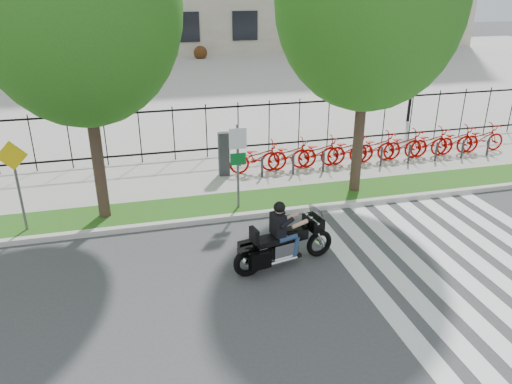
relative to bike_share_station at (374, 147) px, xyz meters
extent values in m
plane|color=#3D3D3F|center=(-5.81, -7.20, -0.68)|extent=(120.00, 120.00, 0.00)
cube|color=#BAB9AF|center=(-5.81, -3.10, -0.61)|extent=(60.00, 0.20, 0.15)
cube|color=#204B12|center=(-5.81, -2.25, -0.61)|extent=(60.00, 1.50, 0.15)
cube|color=#98958E|center=(-5.81, 0.25, -0.61)|extent=(60.00, 3.50, 0.15)
cube|color=#98958E|center=(-5.81, 17.80, -0.63)|extent=(80.00, 34.00, 0.10)
cylinder|color=black|center=(4.19, 4.80, 1.32)|extent=(0.14, 0.14, 4.00)
cylinder|color=black|center=(4.19, 4.80, 3.22)|extent=(0.06, 0.70, 0.70)
sphere|color=white|center=(3.84, 4.80, 3.32)|extent=(0.36, 0.36, 0.36)
sphere|color=white|center=(4.54, 4.80, 3.32)|extent=(0.36, 0.36, 0.36)
cylinder|color=#3A2720|center=(-9.43, -2.25, 1.49)|extent=(0.32, 0.32, 4.05)
ellipsoid|color=#236216|center=(-9.43, -2.25, 5.04)|extent=(5.07, 5.07, 5.84)
cylinder|color=#3A2720|center=(-1.77, -2.25, 1.49)|extent=(0.32, 0.32, 4.04)
ellipsoid|color=#236216|center=(-1.77, -2.25, 5.09)|extent=(5.27, 5.27, 6.06)
cube|color=#2D2D33|center=(-5.55, 0.00, 0.22)|extent=(0.35, 0.25, 1.50)
imported|color=#B10600|center=(-4.35, 0.00, 0.00)|extent=(2.03, 0.71, 1.06)
cylinder|color=#2D2D33|center=(-4.35, -0.50, -0.18)|extent=(0.08, 0.08, 0.70)
imported|color=#B10600|center=(-3.25, 0.00, 0.00)|extent=(2.03, 0.71, 1.06)
cylinder|color=#2D2D33|center=(-3.25, -0.50, -0.18)|extent=(0.08, 0.08, 0.70)
imported|color=#B10600|center=(-2.15, 0.00, 0.00)|extent=(2.03, 0.71, 1.06)
cylinder|color=#2D2D33|center=(-2.15, -0.50, -0.18)|extent=(0.08, 0.08, 0.70)
imported|color=#B10600|center=(-1.05, 0.00, 0.00)|extent=(2.03, 0.71, 1.06)
cylinder|color=#2D2D33|center=(-1.05, -0.50, -0.18)|extent=(0.08, 0.08, 0.70)
imported|color=#B10600|center=(0.05, 0.00, 0.00)|extent=(2.03, 0.71, 1.06)
cylinder|color=#2D2D33|center=(0.05, -0.50, -0.18)|extent=(0.08, 0.08, 0.70)
imported|color=#B10600|center=(1.15, 0.00, 0.00)|extent=(2.03, 0.71, 1.06)
cylinder|color=#2D2D33|center=(1.15, -0.50, -0.18)|extent=(0.08, 0.08, 0.70)
imported|color=#B10600|center=(2.25, 0.00, 0.00)|extent=(2.03, 0.71, 1.06)
cylinder|color=#2D2D33|center=(2.25, -0.50, -0.18)|extent=(0.08, 0.08, 0.70)
imported|color=#B10600|center=(3.35, 0.00, 0.00)|extent=(2.03, 0.71, 1.06)
cylinder|color=#2D2D33|center=(3.35, -0.50, -0.18)|extent=(0.08, 0.08, 0.70)
imported|color=#B10600|center=(4.45, 0.00, 0.00)|extent=(2.03, 0.71, 1.06)
cylinder|color=#2D2D33|center=(4.45, -0.50, -0.18)|extent=(0.08, 0.08, 0.70)
cylinder|color=#59595B|center=(-5.63, -2.60, 0.72)|extent=(0.07, 0.07, 2.50)
cube|color=white|center=(-5.63, -2.64, 1.57)|extent=(0.50, 0.03, 0.60)
cube|color=#0C6626|center=(-5.63, -2.64, 0.97)|extent=(0.45, 0.03, 0.35)
cylinder|color=#59595B|center=(-11.45, -2.60, 0.67)|extent=(0.07, 0.07, 2.40)
cube|color=yellow|center=(-11.45, -2.64, 1.57)|extent=(0.78, 0.03, 0.78)
torus|color=black|center=(-4.25, -5.60, -0.34)|extent=(0.72, 0.28, 0.70)
torus|color=black|center=(-6.15, -6.00, -0.34)|extent=(0.76, 0.30, 0.74)
cube|color=black|center=(-4.45, -5.65, 0.28)|extent=(0.42, 0.61, 0.31)
cube|color=#26262B|center=(-4.38, -5.63, 0.52)|extent=(0.26, 0.53, 0.31)
cube|color=silver|center=(-5.25, -5.81, -0.23)|extent=(0.67, 0.47, 0.41)
cube|color=black|center=(-4.95, -5.75, 0.11)|extent=(0.62, 0.46, 0.27)
cube|color=black|center=(-5.60, -5.89, 0.09)|extent=(0.77, 0.51, 0.14)
cube|color=black|center=(-6.00, -5.97, 0.32)|extent=(0.17, 0.36, 0.35)
cube|color=black|center=(-5.94, -6.27, -0.17)|extent=(0.53, 0.27, 0.41)
cube|color=black|center=(-6.06, -5.67, -0.17)|extent=(0.53, 0.27, 0.41)
cube|color=black|center=(-5.40, -5.85, 0.46)|extent=(0.32, 0.45, 0.53)
sphere|color=tan|center=(-5.37, -5.84, 0.85)|extent=(0.23, 0.23, 0.23)
sphere|color=black|center=(-5.37, -5.84, 0.89)|extent=(0.28, 0.28, 0.28)
camera|label=1|loc=(-8.43, -15.64, 5.72)|focal=35.00mm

